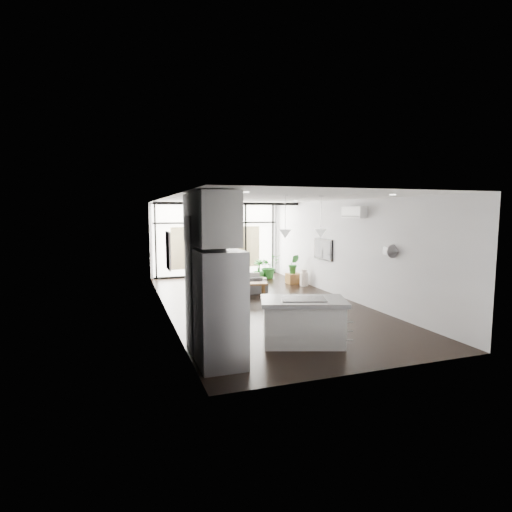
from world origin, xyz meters
TOP-DOWN VIEW (x-y plane):
  - floor at (0.00, 0.00)m, footprint 5.00×10.00m
  - ceiling at (0.00, 0.00)m, footprint 5.00×10.00m
  - wall_left at (-2.50, 0.00)m, footprint 0.02×10.00m
  - wall_right at (2.50, 0.00)m, footprint 0.02×10.00m
  - wall_back at (0.00, 5.00)m, footprint 5.00×0.02m
  - wall_front at (0.00, -5.00)m, footprint 5.00×0.02m
  - glazing at (0.00, 4.88)m, footprint 5.00×0.20m
  - skylight at (0.00, 4.00)m, footprint 4.70×1.90m
  - neighbour_building at (0.00, 4.95)m, footprint 3.50×0.02m
  - island at (-0.37, -3.47)m, footprint 1.78×1.38m
  - cooktop at (-0.37, -3.47)m, footprint 0.94×0.77m
  - fridge at (-2.08, -3.95)m, footprint 0.72×0.90m
  - appliance_column at (-2.14, -3.15)m, footprint 0.62×0.65m
  - upper_cabinets at (-2.12, -3.50)m, footprint 0.62×1.75m
  - pendant_left at (-0.40, -2.65)m, footprint 0.26×0.26m
  - pendant_right at (0.40, -2.65)m, footprint 0.26×0.26m
  - sofa at (-0.25, 1.29)m, footprint 1.83×0.80m
  - console_bench at (-0.35, 0.55)m, footprint 1.52×0.71m
  - pouf at (0.59, 1.69)m, footprint 0.48×0.48m
  - crate at (2.10, 2.41)m, footprint 0.47×0.47m
  - plant_tall at (1.66, 3.69)m, footprint 1.01×1.08m
  - plant_med at (1.24, 3.58)m, footprint 0.66×0.83m
  - plant_crate at (2.10, 2.41)m, footprint 0.56×0.75m
  - milk_can at (2.25, 1.89)m, footprint 0.32×0.32m
  - bistro_set at (-0.12, 4.62)m, footprint 1.54×0.65m
  - tv at (2.46, 1.00)m, footprint 0.05×1.10m
  - ac_unit at (2.38, -0.80)m, footprint 0.22×0.90m
  - framed_art at (-2.47, -0.50)m, footprint 0.04×0.70m

SIDE VIEW (x-z plane):
  - floor at x=0.00m, z-range 0.00..0.00m
  - crate at x=2.10m, z-range 0.00..0.35m
  - pouf at x=0.59m, z-range 0.00..0.38m
  - plant_med at x=1.24m, z-range 0.00..0.41m
  - console_bench at x=-0.35m, z-range 0.00..0.47m
  - milk_can at x=2.25m, z-range 0.00..0.55m
  - sofa at x=-0.25m, z-range 0.00..0.69m
  - plant_tall at x=1.66m, z-range 0.00..0.70m
  - bistro_set at x=-0.12m, z-range 0.00..0.73m
  - island at x=-0.37m, z-range 0.00..0.85m
  - plant_crate at x=2.10m, z-range 0.35..0.64m
  - cooktop at x=-0.37m, z-range 0.85..0.87m
  - fridge at x=-2.08m, z-range 0.00..1.86m
  - neighbour_building at x=0.00m, z-range 0.30..1.90m
  - appliance_column at x=-2.14m, z-range 0.00..2.39m
  - tv at x=2.46m, z-range 0.98..1.62m
  - wall_left at x=-2.50m, z-range 0.00..2.80m
  - wall_right at x=2.50m, z-range 0.00..2.80m
  - wall_back at x=0.00m, z-range 0.00..2.80m
  - wall_front at x=0.00m, z-range 0.00..2.80m
  - glazing at x=0.00m, z-range 0.00..2.80m
  - framed_art at x=-2.47m, z-range 1.10..2.00m
  - pendant_left at x=-0.40m, z-range 1.93..2.11m
  - pendant_right at x=0.40m, z-range 1.93..2.11m
  - upper_cabinets at x=-2.12m, z-range 1.92..2.78m
  - ac_unit at x=2.38m, z-range 2.30..2.60m
  - skylight at x=0.00m, z-range 2.74..2.80m
  - ceiling at x=0.00m, z-range 2.80..2.80m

